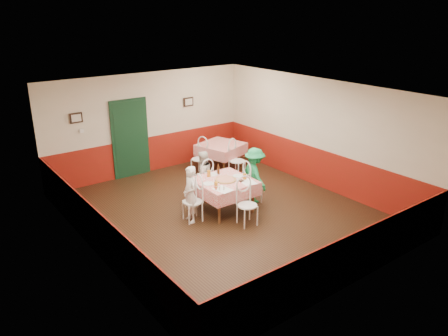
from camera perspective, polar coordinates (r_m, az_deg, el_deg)
floor at (r=10.05m, az=-0.04°, el=-5.89°), size 7.00×7.00×0.00m
ceiling at (r=9.17m, az=-0.04°, el=10.04°), size 7.00×7.00×0.00m
back_wall at (r=12.39m, az=-9.84°, el=5.79°), size 6.00×0.10×2.80m
front_wall at (r=7.22m, az=16.90°, el=-5.42°), size 6.00×0.10×2.80m
left_wall at (r=8.19m, az=-17.11°, el=-2.35°), size 0.10×7.00×2.80m
right_wall at (r=11.49m, az=12.07°, el=4.51°), size 0.10×7.00×2.80m
wainscot_back at (r=12.62m, az=-9.56°, el=1.82°), size 6.00×0.03×1.00m
wainscot_front at (r=7.65m, az=16.12°, el=-11.48°), size 6.00×0.03×1.00m
wainscot_left at (r=8.57m, az=-16.40°, el=-7.90°), size 0.03×7.00×1.00m
wainscot_right at (r=11.75m, az=11.70°, el=0.27°), size 0.03×7.00×1.00m
door at (r=12.18m, az=-12.13°, el=3.69°), size 0.96×0.06×2.10m
picture_left at (r=11.50m, az=-18.76°, el=6.21°), size 0.32×0.03×0.26m
picture_right at (r=12.87m, az=-4.66°, el=8.61°), size 0.32×0.03×0.26m
thermostat at (r=11.61m, az=-18.10°, el=4.63°), size 0.10×0.03×0.10m
main_table at (r=10.01m, az=0.00°, el=-3.63°), size 1.24×1.24×0.77m
second_table at (r=12.62m, az=-0.41°, el=1.50°), size 1.39×1.39×0.77m
chair_left at (r=9.55m, az=-4.15°, el=-4.42°), size 0.48×0.48×0.90m
chair_right at (r=10.46m, az=3.77°, el=-2.14°), size 0.48×0.48×0.90m
chair_far at (r=10.62m, az=-2.69°, el=-1.76°), size 0.44×0.44×0.90m
chair_near at (r=9.36m, az=3.07°, el=-4.90°), size 0.48×0.48×0.90m
chair_second_a at (r=12.19m, az=-3.24°, el=1.16°), size 0.52×0.52×0.90m
chair_second_b at (r=12.03m, az=1.72°, el=0.93°), size 0.52×0.52×0.90m
pizza at (r=9.84m, az=0.20°, el=-1.53°), size 0.48×0.48×0.03m
plate_left at (r=9.64m, az=-2.04°, el=-2.06°), size 0.25×0.25×0.01m
plate_right at (r=10.08m, az=1.84°, el=-1.04°), size 0.25×0.25×0.01m
plate_far at (r=10.18m, az=-1.45°, el=-0.83°), size 0.25×0.25×0.01m
glass_a at (r=9.41m, az=-1.06°, el=-2.24°), size 0.08×0.08×0.14m
glass_b at (r=9.89m, az=2.71°, el=-1.12°), size 0.07×0.07×0.14m
glass_c at (r=10.04m, az=-2.00°, el=-0.72°), size 0.08×0.08×0.15m
beer_bottle at (r=10.17m, az=-0.75°, el=-0.19°), size 0.06×0.06×0.23m
shaker_a at (r=9.29m, az=-0.59°, el=-2.68°), size 0.04×0.04×0.09m
shaker_b at (r=9.30m, az=-0.01°, el=-2.65°), size 0.04×0.04×0.09m
shaker_c at (r=9.33m, az=-1.05°, el=-2.60°), size 0.04×0.04×0.09m
menu_left at (r=9.35m, az=-0.15°, el=-2.82°), size 0.35×0.43×0.00m
menu_right at (r=9.76m, az=3.16°, el=-1.82°), size 0.38×0.46×0.00m
wallet at (r=9.80m, az=2.26°, el=-1.68°), size 0.11×0.09×0.02m
diner_left at (r=9.45m, az=-4.43°, el=-3.47°), size 0.39×0.51×1.27m
diner_far at (r=10.61m, az=-2.86°, el=-0.92°), size 0.65×0.54×1.20m
diner_right at (r=10.41m, az=4.01°, el=-0.95°), size 0.65×0.95×1.34m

